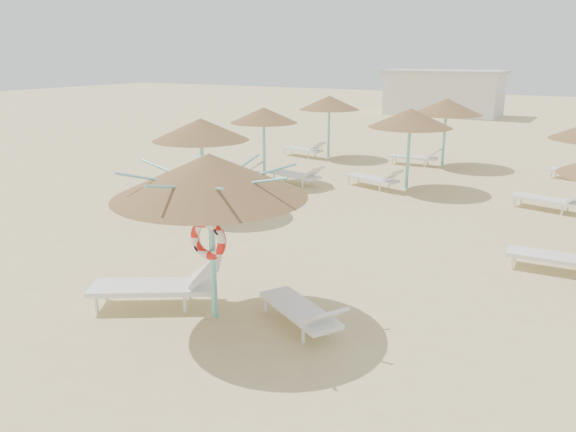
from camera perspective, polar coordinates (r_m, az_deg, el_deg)
The scene contains 6 objects.
ground at distance 9.97m, azimuth -5.07°, elevation -10.23°, with size 120.00×120.00×0.00m, color #D8C284.
main_palapa at distance 9.20m, azimuth -7.97°, elevation 4.00°, with size 3.22×3.22×2.88m.
lounger_main_a at distance 10.46m, azimuth -12.85°, elevation -6.84°, with size 2.36×1.84×0.85m.
lounger_main_b at distance 9.41m, azimuth 1.58°, elevation -9.59°, with size 1.96×1.46×0.70m.
palapa_field at distance 17.65m, azimuth 19.70°, elevation 8.38°, with size 19.53×13.25×2.72m.
service_hut at distance 43.81m, azimuth 15.55°, elevation 11.98°, with size 8.40×4.40×3.25m.
Camera 1 is at (5.21, -7.26, 4.43)m, focal length 35.00 mm.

